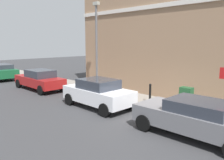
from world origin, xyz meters
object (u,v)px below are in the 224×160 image
(car_grey, at_px, (196,117))
(bollard_far_kerb, at_px, (117,91))
(utility_cabinet, at_px, (186,100))
(car_red, at_px, (40,79))
(car_green, at_px, (1,71))
(lamppost, at_px, (97,43))
(bollard_near_cabinet, at_px, (150,93))
(car_white, at_px, (98,93))

(car_grey, height_order, bollard_far_kerb, car_grey)
(bollard_far_kerb, bearing_deg, utility_cabinet, -78.17)
(utility_cabinet, bearing_deg, bollard_far_kerb, 101.83)
(car_grey, height_order, car_red, car_red)
(car_green, distance_m, bollard_far_kerb, 13.29)
(car_green, xyz_separation_m, lamppost, (2.33, -10.60, 2.55))
(bollard_near_cabinet, bearing_deg, lamppost, 90.49)
(utility_cabinet, relative_size, bollard_far_kerb, 1.11)
(car_red, height_order, car_green, car_red)
(car_red, bearing_deg, bollard_near_cabinet, -164.92)
(car_grey, distance_m, car_white, 5.27)
(car_white, relative_size, utility_cabinet, 3.41)
(bollard_near_cabinet, height_order, lamppost, lamppost)
(utility_cabinet, height_order, bollard_near_cabinet, utility_cabinet)
(car_grey, xyz_separation_m, bollard_near_cabinet, (2.26, 3.55, -0.03))
(car_red, xyz_separation_m, lamppost, (2.12, -3.80, 2.56))
(car_green, bearing_deg, utility_cabinet, -170.67)
(utility_cabinet, bearing_deg, car_red, 101.48)
(car_green, xyz_separation_m, bollard_far_kerb, (1.49, -13.20, -0.05))
(car_red, xyz_separation_m, bollard_near_cabinet, (2.16, -8.03, -0.04))
(car_grey, xyz_separation_m, utility_cabinet, (2.16, 1.46, -0.05))
(car_grey, xyz_separation_m, car_white, (0.06, 5.27, 0.04))
(car_grey, height_order, utility_cabinet, car_grey)
(car_white, distance_m, car_red, 6.31)
(car_white, bearing_deg, car_red, 0.24)
(car_red, bearing_deg, car_grey, 179.56)
(car_green, relative_size, bollard_near_cabinet, 4.26)
(car_white, height_order, utility_cabinet, car_white)
(car_green, bearing_deg, bollard_near_cabinet, -169.23)
(bollard_near_cabinet, distance_m, bollard_far_kerb, 1.85)
(utility_cabinet, bearing_deg, car_grey, -145.98)
(car_grey, distance_m, utility_cabinet, 2.60)
(car_grey, xyz_separation_m, bollard_far_kerb, (1.37, 5.18, -0.03))
(car_grey, bearing_deg, utility_cabinet, -56.06)
(bollard_near_cabinet, bearing_deg, car_grey, -122.41)
(bollard_near_cabinet, xyz_separation_m, bollard_far_kerb, (-0.88, 1.63, 0.00))
(car_grey, height_order, bollard_near_cabinet, car_grey)
(car_red, xyz_separation_m, car_green, (-0.21, 6.80, 0.01))
(car_white, distance_m, bollard_near_cabinet, 2.79)
(car_red, height_order, bollard_near_cabinet, car_red)
(car_white, distance_m, bollard_far_kerb, 1.32)
(car_grey, distance_m, bollard_far_kerb, 5.36)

